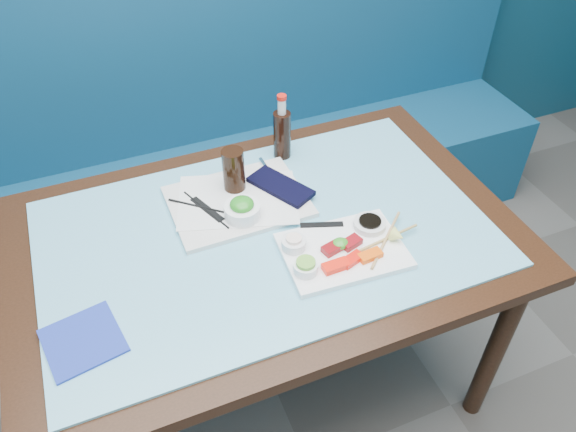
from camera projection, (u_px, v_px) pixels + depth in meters
name	position (u px, v px, depth m)	size (l,w,h in m)	color
booth_bench	(199.00, 170.00, 2.39)	(3.00, 0.56, 1.17)	navy
dining_table	(266.00, 255.00, 1.62)	(1.40, 0.90, 0.75)	black
glass_top	(266.00, 233.00, 1.56)	(1.22, 0.76, 0.01)	#66B2CD
sashimi_plate	(343.00, 251.00, 1.49)	(0.32, 0.23, 0.02)	white
salmon_left	(336.00, 266.00, 1.43)	(0.07, 0.03, 0.02)	#FF1D0A
salmon_mid	(352.00, 259.00, 1.45)	(0.06, 0.03, 0.02)	red
salmon_right	(370.00, 255.00, 1.46)	(0.06, 0.03, 0.02)	#FF570A
tuna_left	(333.00, 248.00, 1.48)	(0.06, 0.03, 0.02)	maroon
tuna_right	(351.00, 243.00, 1.49)	(0.06, 0.03, 0.02)	maroon
seaweed_garnish	(340.00, 243.00, 1.49)	(0.05, 0.04, 0.02)	#318F21
ramekin_wasabi	(306.00, 268.00, 1.42)	(0.06, 0.06, 0.03)	white
wasabi_fill	(306.00, 263.00, 1.41)	(0.05, 0.05, 0.01)	#6AB038
ramekin_ginger	(294.00, 244.00, 1.48)	(0.07, 0.07, 0.03)	white
ginger_fill	(294.00, 239.00, 1.47)	(0.04, 0.04, 0.01)	#FFE3D1
soy_dish	(370.00, 224.00, 1.55)	(0.09, 0.09, 0.02)	silver
soy_fill	(370.00, 221.00, 1.54)	(0.06, 0.06, 0.01)	black
lemon_wedge	(398.00, 236.00, 1.49)	(0.04, 0.04, 0.03)	#F8FF78
chopstick_sleeve	(322.00, 225.00, 1.56)	(0.12, 0.02, 0.00)	black
wooden_chopstick_a	(383.00, 240.00, 1.51)	(0.01, 0.01, 0.23)	#A2874C
wooden_chopstick_b	(386.00, 239.00, 1.51)	(0.01, 0.01, 0.24)	tan
serving_tray	(238.00, 202.00, 1.64)	(0.39, 0.29, 0.01)	silver
paper_placemat	(238.00, 199.00, 1.64)	(0.34, 0.24, 0.00)	white
seaweed_bowl	(242.00, 211.00, 1.57)	(0.10, 0.10, 0.04)	white
seaweed_salad	(242.00, 204.00, 1.55)	(0.07, 0.07, 0.03)	#25841E
cola_glass	(234.00, 170.00, 1.63)	(0.07, 0.07, 0.13)	black
navy_pouch	(281.00, 186.00, 1.67)	(0.09, 0.20, 0.02)	black
fork	(266.00, 168.00, 1.74)	(0.01, 0.01, 0.10)	white
black_chopstick_a	(206.00, 210.00, 1.60)	(0.01, 0.01, 0.21)	black
black_chopstick_b	(209.00, 209.00, 1.60)	(0.01, 0.01, 0.25)	black
tray_sleeve	(207.00, 209.00, 1.60)	(0.02, 0.14, 0.00)	black
cola_bottle_body	(282.00, 135.00, 1.77)	(0.06, 0.06, 0.16)	black
cola_bottle_neck	(282.00, 106.00, 1.70)	(0.03, 0.03, 0.05)	silver
cola_bottle_cap	(282.00, 97.00, 1.68)	(0.03, 0.03, 0.01)	red
blue_napkin	(83.00, 341.00, 1.29)	(0.17, 0.17, 0.01)	#1B3097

